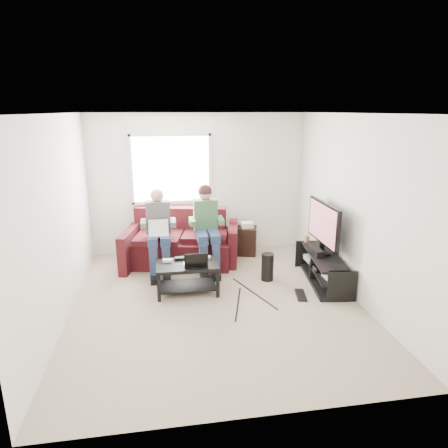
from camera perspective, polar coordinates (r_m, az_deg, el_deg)
The scene contains 26 objects.
floor at distance 5.80m, azimuth -1.15°, elevation -11.11°, with size 4.50×4.50×0.00m, color tan.
ceiling at distance 5.16m, azimuth -1.31°, elevation 15.52°, with size 4.50×4.50×0.00m, color white.
wall_back at distance 7.52m, azimuth -3.65°, elevation 5.67°, with size 4.50×4.50×0.00m, color silver.
wall_front at distance 3.24m, azimuth 4.44°, elevation -8.49°, with size 4.50×4.50×0.00m, color silver.
wall_left at distance 5.44m, azimuth -22.57°, elevation 0.46°, with size 4.50×4.50×0.00m, color silver.
wall_right at distance 5.94m, azimuth 18.24°, elevation 2.13°, with size 4.50×4.50×0.00m, color silver.
window at distance 7.42m, azimuth -7.56°, elevation 7.77°, with size 1.48×0.04×1.28m.
sofa at distance 7.15m, azimuth -5.99°, elevation -2.89°, with size 2.18×1.28×0.93m.
person_left at distance 6.66m, azimuth -9.33°, elevation -0.54°, with size 0.40×0.71×1.39m.
person_right at distance 6.70m, azimuth -2.51°, elevation 0.31°, with size 0.40×0.71×1.44m.
laptop_silver at distance 6.51m, azimuth -9.32°, elevation -1.04°, with size 0.32×0.22×0.24m, color silver, non-canonical shape.
coffee_table at distance 6.00m, azimuth -5.29°, elevation -6.71°, with size 0.91×0.56×0.45m.
laptop_black at distance 5.84m, azimuth -4.11°, elevation -4.78°, with size 0.34×0.24×0.24m, color black, non-canonical shape.
controller_a at distance 6.05m, azimuth -8.06°, elevation -5.19°, with size 0.14×0.09×0.04m, color silver.
controller_b at distance 6.11m, azimuth -6.38°, elevation -4.91°, with size 0.14×0.09×0.04m, color black.
controller_c at distance 6.11m, azimuth -2.61°, elevation -4.82°, with size 0.14×0.09×0.04m, color gray.
tv_stand at distance 6.53m, azimuth 13.95°, elevation -6.37°, with size 0.61×1.46×0.47m.
tv at distance 6.39m, azimuth 14.01°, elevation -0.08°, with size 0.12×1.10×0.81m.
soundbar at distance 6.47m, azimuth 12.81°, elevation -3.62°, with size 0.12×0.50×0.10m, color black.
drink_cup at distance 6.95m, azimuth 11.75°, elevation -2.07°, with size 0.08×0.08×0.12m, color #A17745.
console_white at distance 6.17m, azimuth 15.44°, elevation -7.14°, with size 0.30×0.22×0.06m, color silver.
console_grey at distance 6.76m, azimuth 13.01°, elevation -4.82°, with size 0.34×0.26×0.08m, color gray.
console_black at distance 6.46m, azimuth 14.17°, elevation -5.93°, with size 0.38×0.30×0.07m, color black.
subwoofer at distance 6.46m, azimuth 6.23°, elevation -6.12°, with size 0.20×0.20×0.44m, color black.
keyboard_floor at distance 6.09m, azimuth 10.90°, elevation -9.93°, with size 0.13×0.40×0.02m, color black.
end_table at distance 7.55m, azimuth 3.27°, elevation -2.28°, with size 0.35×0.35×0.63m.
Camera 1 is at (-0.72, -5.11, 2.64)m, focal length 32.00 mm.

